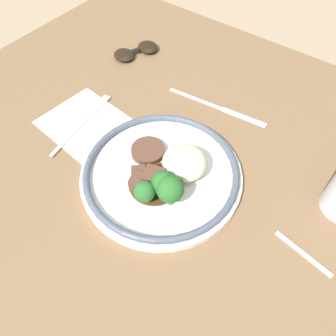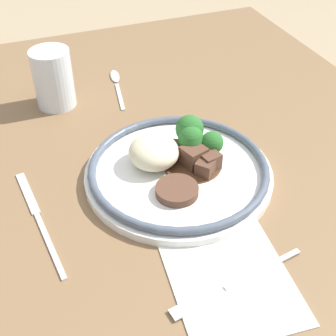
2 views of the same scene
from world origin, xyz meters
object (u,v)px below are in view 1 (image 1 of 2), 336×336
at_px(knife, 220,108).
at_px(fork, 87,118).
at_px(plate, 163,173).
at_px(sunglasses, 136,51).

bearing_deg(knife, fork, -143.17).
height_order(fork, knife, fork).
bearing_deg(plate, sunglasses, 137.24).
bearing_deg(fork, plate, -105.98).
distance_m(plate, fork, 0.21).
xyz_separation_m(knife, sunglasses, (-0.26, 0.04, 0.01)).
xyz_separation_m(plate, fork, (-0.21, 0.03, -0.02)).
distance_m(knife, sunglasses, 0.27).
bearing_deg(sunglasses, plate, -19.78).
xyz_separation_m(fork, sunglasses, (-0.06, 0.23, 0.00)).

